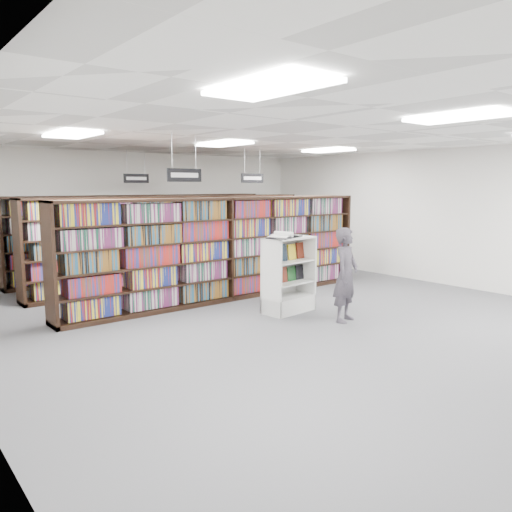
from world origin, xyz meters
TOP-DOWN VIEW (x-y plane):
  - floor at (0.00, 0.00)m, footprint 12.00×12.00m
  - ceiling at (0.00, 0.00)m, footprint 10.00×12.00m
  - wall_back at (0.00, 6.00)m, footprint 10.00×0.10m
  - wall_right at (5.00, 0.00)m, footprint 0.10×12.00m
  - bookshelf_row_near at (0.00, 2.00)m, footprint 7.00×0.60m
  - bookshelf_row_mid at (0.00, 4.00)m, footprint 7.00×0.60m
  - bookshelf_row_far at (0.00, 5.70)m, footprint 7.00×0.60m
  - aisle_sign_left at (-1.50, 1.00)m, footprint 0.65×0.02m
  - aisle_sign_right at (1.50, 3.00)m, footprint 0.65×0.02m
  - aisle_sign_center at (-0.50, 5.00)m, footprint 0.65×0.02m
  - troffer_front_left at (-3.00, -3.00)m, footprint 0.60×1.20m
  - troffer_front_center at (0.00, -3.00)m, footprint 0.60×1.20m
  - troffer_back_left at (-3.00, 2.00)m, footprint 0.60×1.20m
  - troffer_back_center at (0.00, 2.00)m, footprint 0.60×1.20m
  - troffer_back_right at (3.00, 2.00)m, footprint 0.60×1.20m
  - endcap_display at (0.32, 0.42)m, footprint 1.05×0.61m
  - open_book at (0.20, 0.39)m, footprint 0.80×0.63m
  - shopper at (0.65, -0.70)m, footprint 0.69×0.57m

SIDE VIEW (x-z plane):
  - floor at x=0.00m, z-range 0.00..0.00m
  - endcap_display at x=0.32m, z-range -0.23..1.17m
  - shopper at x=0.65m, z-range 0.00..1.63m
  - bookshelf_row_near at x=0.00m, z-range 0.00..2.10m
  - bookshelf_row_mid at x=0.00m, z-range 0.00..2.10m
  - bookshelf_row_far at x=0.00m, z-range 0.00..2.10m
  - open_book at x=0.20m, z-range 1.37..1.50m
  - wall_back at x=0.00m, z-range 0.00..3.20m
  - wall_right at x=5.00m, z-range 0.00..3.20m
  - aisle_sign_left at x=-1.50m, z-range 2.13..2.93m
  - aisle_sign_right at x=1.50m, z-range 2.13..2.93m
  - aisle_sign_center at x=-0.50m, z-range 2.13..2.93m
  - troffer_front_left at x=-3.00m, z-range 3.14..3.18m
  - troffer_front_center at x=0.00m, z-range 3.14..3.18m
  - troffer_back_left at x=-3.00m, z-range 3.14..3.18m
  - troffer_back_center at x=0.00m, z-range 3.14..3.18m
  - troffer_back_right at x=3.00m, z-range 3.14..3.18m
  - ceiling at x=0.00m, z-range 3.15..3.25m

